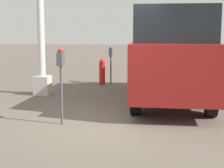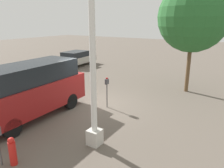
% 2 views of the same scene
% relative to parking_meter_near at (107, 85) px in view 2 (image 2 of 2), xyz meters
% --- Properties ---
extents(ground_plane, '(80.00, 80.00, 0.00)m').
position_rel_parking_meter_near_xyz_m(ground_plane, '(0.02, -0.69, -1.12)').
color(ground_plane, '#60564C').
extents(parking_meter_near, '(0.20, 0.11, 1.52)m').
position_rel_parking_meter_near_xyz_m(parking_meter_near, '(0.00, 0.00, 0.00)').
color(parking_meter_near, '#4C4C4C').
rests_on(parking_meter_near, ground).
extents(lamp_post, '(0.44, 0.44, 6.03)m').
position_rel_parking_meter_near_xyz_m(lamp_post, '(3.04, 1.51, 1.16)').
color(lamp_post, beige).
rests_on(lamp_post, ground).
extents(parked_van, '(5.19, 1.98, 2.38)m').
position_rel_parking_meter_near_xyz_m(parked_van, '(2.66, -2.17, 0.16)').
color(parked_van, maroon).
rests_on(parked_van, ground).
extents(car_distant, '(4.24, 1.99, 1.37)m').
position_rel_parking_meter_near_xyz_m(car_distant, '(-6.98, -8.11, -0.39)').
color(car_distant, '#B7B2A8').
rests_on(car_distant, ground).
extents(street_tree, '(3.92, 3.92, 6.28)m').
position_rel_parking_meter_near_xyz_m(street_tree, '(-4.67, 2.64, 3.19)').
color(street_tree, brown).
rests_on(street_tree, ground).
extents(fire_hydrant, '(0.21, 0.21, 0.89)m').
position_rel_parking_meter_near_xyz_m(fire_hydrant, '(5.22, 0.14, -0.67)').
color(fire_hydrant, red).
rests_on(fire_hydrant, ground).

